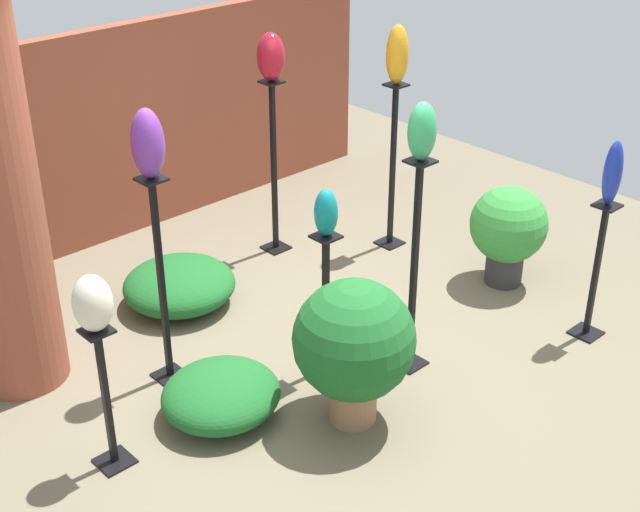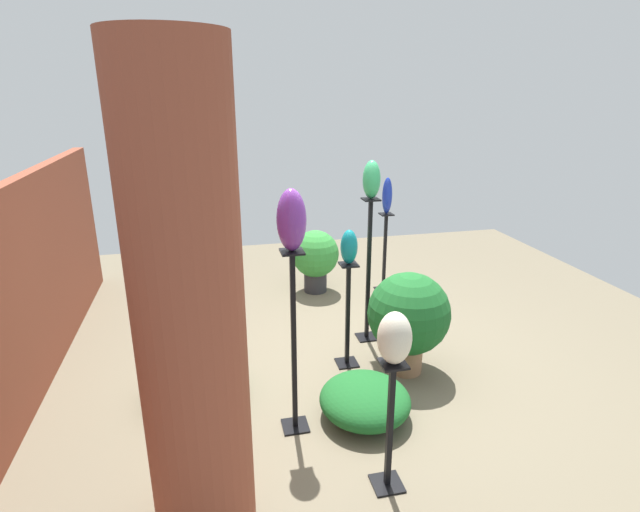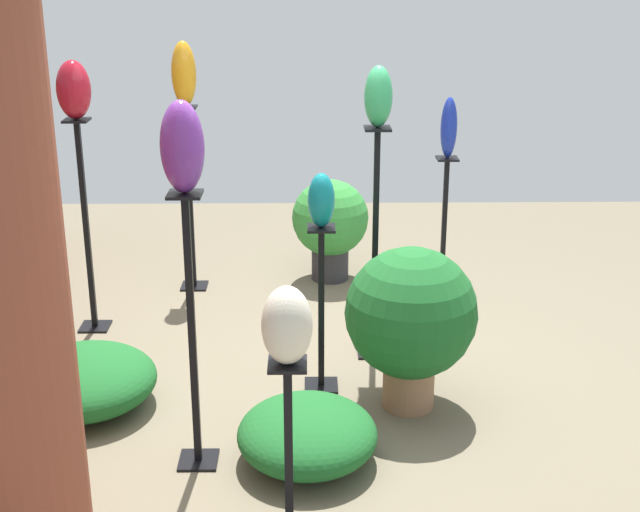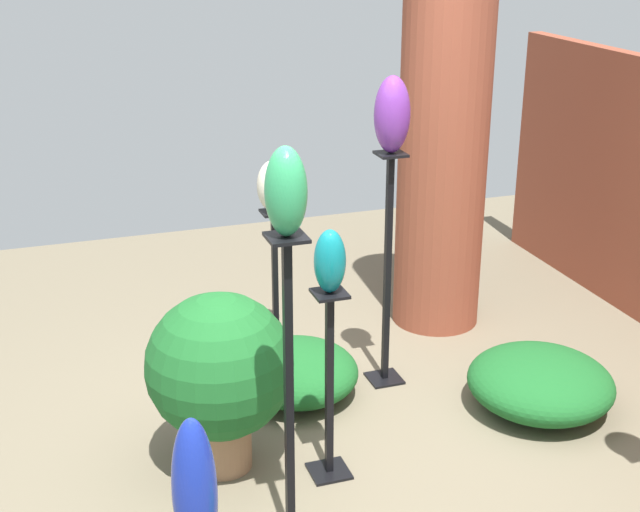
{
  "view_description": "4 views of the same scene",
  "coord_description": "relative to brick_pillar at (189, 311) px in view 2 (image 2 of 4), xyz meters",
  "views": [
    {
      "loc": [
        -3.45,
        -3.57,
        3.52
      ],
      "look_at": [
        -0.02,
        0.09,
        0.83
      ],
      "focal_mm": 50.0,
      "sensor_mm": 36.0,
      "label": 1
    },
    {
      "loc": [
        -4.07,
        1.21,
        2.49
      ],
      "look_at": [
        -0.18,
        0.31,
        1.15
      ],
      "focal_mm": 28.0,
      "sensor_mm": 36.0,
      "label": 2
    },
    {
      "loc": [
        -4.86,
        0.09,
        2.53
      ],
      "look_at": [
        -0.17,
        0.03,
        0.88
      ],
      "focal_mm": 50.0,
      "sensor_mm": 36.0,
      "label": 3
    },
    {
      "loc": [
        3.62,
        -1.27,
        2.69
      ],
      "look_at": [
        -0.15,
        0.01,
        1.16
      ],
      "focal_mm": 50.0,
      "sensor_mm": 36.0,
      "label": 4
    }
  ],
  "objects": [
    {
      "name": "ground_plane",
      "position": [
        1.56,
        -1.35,
        -1.37
      ],
      "size": [
        8.0,
        8.0,
        0.0
      ],
      "primitive_type": "plane",
      "color": "#6B604C"
    },
    {
      "name": "brick_wall_back",
      "position": [
        1.56,
        1.4,
        -0.47
      ],
      "size": [
        5.6,
        0.12,
        1.8
      ],
      "primitive_type": "cube",
      "color": "brown",
      "rests_on": "ground"
    },
    {
      "name": "brick_pillar",
      "position": [
        0.0,
        0.0,
        0.0
      ],
      "size": [
        0.6,
        0.6,
        2.75
      ],
      "primitive_type": "cylinder",
      "color": "brown",
      "rests_on": "ground"
    },
    {
      "name": "pedestal_cobalt",
      "position": [
        3.19,
        -2.29,
        -0.91
      ],
      "size": [
        0.2,
        0.2,
        1.02
      ],
      "color": "black",
      "rests_on": "ground"
    },
    {
      "name": "pedestal_ruby",
      "position": [
        2.42,
        0.24,
        -0.69
      ],
      "size": [
        0.2,
        0.2,
        1.46
      ],
      "color": "black",
      "rests_on": "ground"
    },
    {
      "name": "pedestal_amber",
      "position": [
        3.19,
        -0.36,
        -0.72
      ],
      "size": [
        0.2,
        0.2,
        1.41
      ],
      "color": "black",
      "rests_on": "ground"
    },
    {
      "name": "pedestal_ivory",
      "position": [
        -0.02,
        -1.16,
        -0.96
      ],
      "size": [
        0.2,
        0.2,
        0.92
      ],
      "color": "black",
      "rests_on": "ground"
    },
    {
      "name": "pedestal_teal",
      "position": [
        1.52,
        -1.33,
        -0.91
      ],
      "size": [
        0.2,
        0.2,
        1.01
      ],
      "color": "black",
      "rests_on": "ground"
    },
    {
      "name": "pedestal_jade",
      "position": [
        1.98,
        -1.67,
        -0.68
      ],
      "size": [
        0.2,
        0.2,
        1.49
      ],
      "color": "black",
      "rests_on": "ground"
    },
    {
      "name": "pedestal_violet",
      "position": [
        0.71,
        -0.68,
        -0.71
      ],
      "size": [
        0.2,
        0.2,
        1.44
      ],
      "color": "black",
      "rests_on": "ground"
    },
    {
      "name": "art_vase_cobalt",
      "position": [
        3.19,
        -2.29,
        -0.12
      ],
      "size": [
        0.13,
        0.12,
        0.45
      ],
      "primitive_type": "ellipsoid",
      "color": "#192D9E",
      "rests_on": "pedestal_cobalt"
    },
    {
      "name": "art_vase_ruby",
      "position": [
        2.42,
        0.24,
        0.28
      ],
      "size": [
        0.22,
        0.22,
        0.38
      ],
      "primitive_type": "ellipsoid",
      "color": "maroon",
      "rests_on": "pedestal_ruby"
    },
    {
      "name": "art_vase_amber",
      "position": [
        3.19,
        -0.36,
        0.27
      ],
      "size": [
        0.17,
        0.18,
        0.47
      ],
      "primitive_type": "ellipsoid",
      "color": "orange",
      "rests_on": "pedestal_amber"
    },
    {
      "name": "art_vase_ivory",
      "position": [
        -0.02,
        -1.16,
        -0.29
      ],
      "size": [
        0.22,
        0.21,
        0.33
      ],
      "primitive_type": "ellipsoid",
      "color": "beige",
      "rests_on": "pedestal_ivory"
    },
    {
      "name": "art_vase_teal",
      "position": [
        1.52,
        -1.33,
        -0.2
      ],
      "size": [
        0.15,
        0.15,
        0.31
      ],
      "primitive_type": "ellipsoid",
      "color": "#0F727A",
      "rests_on": "pedestal_teal"
    },
    {
      "name": "art_vase_jade",
      "position": [
        1.98,
        -1.67,
        0.3
      ],
      "size": [
        0.18,
        0.17,
        0.37
      ],
      "primitive_type": "ellipsoid",
      "color": "#2D9356",
      "rests_on": "pedestal_jade"
    },
    {
      "name": "art_vase_violet",
      "position": [
        0.71,
        -0.68,
        0.28
      ],
      "size": [
        0.2,
        0.2,
        0.43
      ],
      "primitive_type": "ellipsoid",
      "color": "#6B2D8C",
      "rests_on": "pedestal_violet"
    },
    {
      "name": "potted_plant_front_right",
      "position": [
        3.37,
        -1.42,
        -0.9
      ],
      "size": [
        0.6,
        0.6,
        0.81
      ],
      "color": "#2D2D33",
      "rests_on": "ground"
    },
    {
      "name": "potted_plant_walkway_edge",
      "position": [
        1.28,
        -1.82,
        -0.81
      ],
      "size": [
        0.75,
        0.75,
        0.96
      ],
      "color": "#936B4C",
      "rests_on": "ground"
    },
    {
      "name": "foliage_bed_east",
      "position": [
        1.3,
        0.04,
        -1.21
      ],
      "size": [
        0.85,
        0.84,
        0.33
      ],
      "primitive_type": "ellipsoid",
      "color": "#195923",
      "rests_on": "ground"
    },
    {
      "name": "foliage_bed_west",
      "position": [
        0.71,
        -1.24,
        -1.22
      ],
      "size": [
        0.75,
        0.72,
        0.31
      ],
      "primitive_type": "ellipsoid",
      "color": "#195923",
      "rests_on": "ground"
    }
  ]
}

